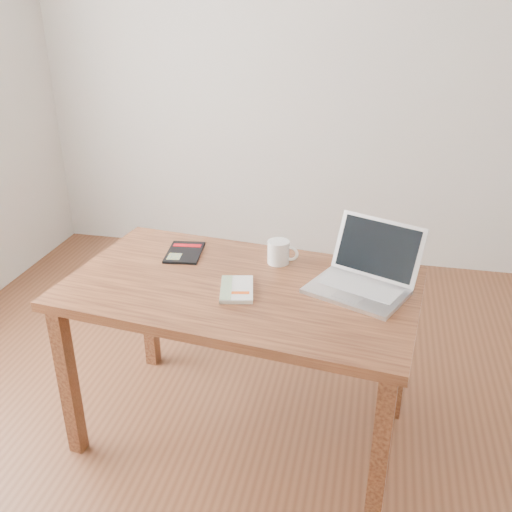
% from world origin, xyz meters
% --- Properties ---
extents(room, '(4.04, 4.04, 2.70)m').
position_xyz_m(room, '(-0.07, 0.00, 1.36)').
color(room, brown).
rests_on(room, ground).
extents(desk, '(1.47, 0.95, 0.75)m').
position_xyz_m(desk, '(-0.12, 0.07, 0.66)').
color(desk, brown).
rests_on(desk, ground).
extents(white_guidebook, '(0.17, 0.23, 0.02)m').
position_xyz_m(white_guidebook, '(-0.12, 0.01, 0.76)').
color(white_guidebook, beige).
rests_on(white_guidebook, desk).
extents(black_guidebook, '(0.17, 0.24, 0.01)m').
position_xyz_m(black_guidebook, '(-0.43, 0.29, 0.76)').
color(black_guidebook, black).
rests_on(black_guidebook, desk).
extents(laptop, '(0.46, 0.46, 0.24)m').
position_xyz_m(laptop, '(0.36, 0.14, 0.80)').
color(laptop, silver).
rests_on(laptop, desk).
extents(coffee_mug, '(0.13, 0.09, 0.10)m').
position_xyz_m(coffee_mug, '(-0.01, 0.29, 0.80)').
color(coffee_mug, white).
rests_on(coffee_mug, desk).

